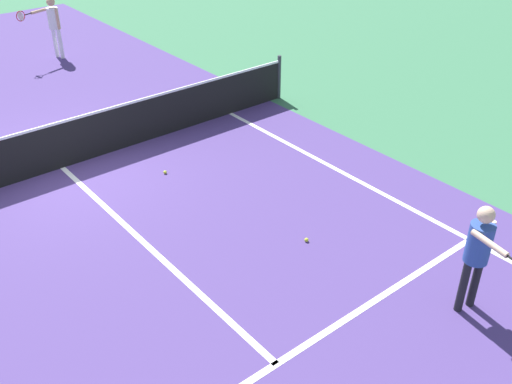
{
  "coord_description": "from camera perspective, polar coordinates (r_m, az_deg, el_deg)",
  "views": [
    {
      "loc": [
        -3.38,
        -10.17,
        5.61
      ],
      "look_at": [
        1.34,
        -4.35,
        1.0
      ],
      "focal_mm": 41.26,
      "sensor_mm": 36.0,
      "label": 1
    }
  ],
  "objects": [
    {
      "name": "court_surface_inbounds",
      "position": [
        12.09,
        -18.25,
        2.25
      ],
      "size": [
        10.62,
        24.4,
        0.0
      ],
      "primitive_type": "cube",
      "color": "#4C387A",
      "rests_on": "ground_plane"
    },
    {
      "name": "ground_plane",
      "position": [
        12.09,
        -18.25,
        2.25
      ],
      "size": [
        60.0,
        60.0,
        0.0
      ],
      "primitive_type": "plane",
      "color": "#38724C"
    },
    {
      "name": "net",
      "position": [
        11.87,
        -18.64,
        4.32
      ],
      "size": [
        11.28,
        0.09,
        1.07
      ],
      "color": "#33383D",
      "rests_on": "ground_plane"
    },
    {
      "name": "tennis_ball_mid_court",
      "position": [
        9.46,
        4.92,
        -4.64
      ],
      "size": [
        0.07,
        0.07,
        0.07
      ],
      "primitive_type": "sphere",
      "color": "#CCE033",
      "rests_on": "ground_plane"
    },
    {
      "name": "player_far",
      "position": [
        18.1,
        -19.08,
        15.39
      ],
      "size": [
        1.22,
        0.45,
        1.7
      ],
      "color": "white",
      "rests_on": "ground_plane"
    },
    {
      "name": "line_sideline_right",
      "position": [
        10.27,
        17.92,
        -3.25
      ],
      "size": [
        0.1,
        11.89,
        0.01
      ],
      "primitive_type": "cube",
      "color": "white",
      "rests_on": "ground_plane"
    },
    {
      "name": "line_center_service",
      "position": [
        9.56,
        -10.69,
        -4.94
      ],
      "size": [
        0.1,
        6.4,
        0.01
      ],
      "primitive_type": "cube",
      "color": "white",
      "rests_on": "ground_plane"
    },
    {
      "name": "player_near",
      "position": [
        8.12,
        20.85,
        -5.18
      ],
      "size": [
        0.68,
        1.15,
        1.64
      ],
      "color": "black",
      "rests_on": "ground_plane"
    },
    {
      "name": "tennis_ball_near_net",
      "position": [
        11.4,
        -8.8,
        1.91
      ],
      "size": [
        0.07,
        0.07,
        0.07
      ],
      "primitive_type": "sphere",
      "color": "#CCE033",
      "rests_on": "ground_plane"
    },
    {
      "name": "line_service_near",
      "position": [
        7.55,
        1.98,
        -16.33
      ],
      "size": [
        8.22,
        0.1,
        0.01
      ],
      "primitive_type": "cube",
      "color": "white",
      "rests_on": "ground_plane"
    }
  ]
}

